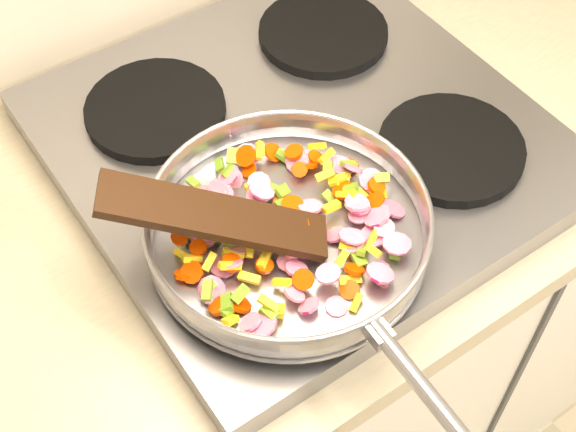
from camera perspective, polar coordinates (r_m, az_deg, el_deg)
base_cabinet at (r=1.81m, az=19.11°, el=3.55°), size 3.00×0.65×0.86m
cooktop at (r=1.08m, az=0.85°, el=5.21°), size 0.60×0.60×0.04m
grate_fl at (r=0.94m, az=-1.20°, el=-2.35°), size 0.19×0.19×0.02m
grate_fr at (r=1.06m, az=11.52°, el=4.73°), size 0.19×0.19×0.02m
grate_bl at (r=1.10m, az=-9.42°, el=7.49°), size 0.19×0.19×0.02m
grate_br at (r=1.21m, az=2.52°, el=12.90°), size 0.19×0.19×0.02m
saute_pan at (r=0.91m, az=0.08°, el=-0.71°), size 0.36×0.53×0.05m
vegetable_heap at (r=0.92m, az=-0.03°, el=-0.69°), size 0.29×0.28×0.05m
wooden_spatula at (r=0.87m, az=-5.18°, el=-0.03°), size 0.24×0.18×0.10m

